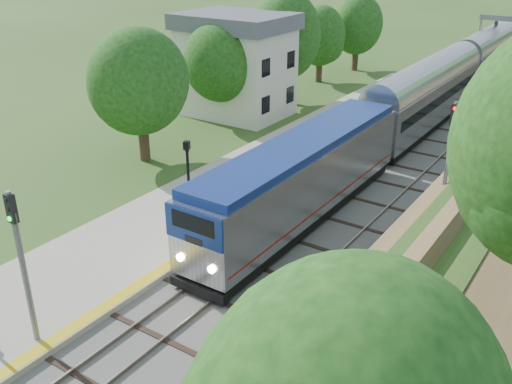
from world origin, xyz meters
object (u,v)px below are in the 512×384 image
Objects in this scene: train at (489,58)px; signal_farside at (449,153)px; lamppost_far at (189,189)px; station_building at (236,64)px; signal_platform at (20,253)px.

signal_farside reaches higher than train.
train is at bearing 84.68° from lamppost_far.
signal_platform is (11.10, -27.73, -0.15)m from station_building.
station_building is at bearing 119.32° from lamppost_far.
station_building is at bearing 111.81° from signal_platform.
signal_farside is (9.10, 16.98, 0.13)m from signal_platform.
train is at bearing 86.80° from signal_platform.
station_building is 1.95× the size of lamppost_far.
station_building is 20.66m from lamppost_far.
train is 14.63× the size of signal_farside.
train is at bearing 100.10° from signal_farside.
lamppost_far is (10.08, -17.95, -1.74)m from station_building.
signal_farside is (6.20, -34.82, 1.91)m from train.
signal_farside reaches higher than signal_platform.
train is 21.45× the size of lamppost_far.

